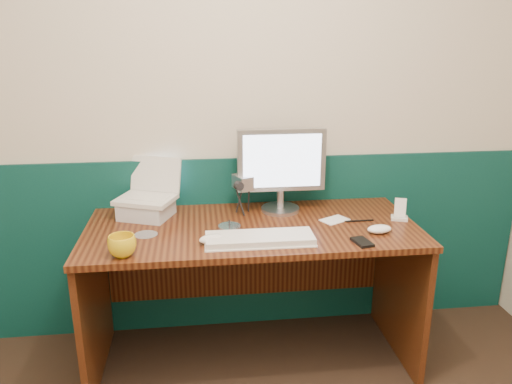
{
  "coord_description": "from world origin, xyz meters",
  "views": [
    {
      "loc": [
        -0.11,
        -0.85,
        1.64
      ],
      "look_at": [
        0.14,
        1.23,
        0.97
      ],
      "focal_mm": 35.0,
      "sensor_mm": 36.0,
      "label": 1
    }
  ],
  "objects": [
    {
      "name": "laptop_riser",
      "position": [
        -0.38,
        1.57,
        0.79
      ],
      "size": [
        0.29,
        0.27,
        0.08
      ],
      "primitive_type": "cube",
      "rotation": [
        0.0,
        0.0,
        -0.38
      ],
      "color": "silver",
      "rests_on": "desk"
    },
    {
      "name": "dock",
      "position": [
        0.88,
        1.38,
        0.76
      ],
      "size": [
        0.1,
        0.08,
        0.02
      ],
      "primitive_type": "cube",
      "rotation": [
        0.0,
        0.0,
        -0.34
      ],
      "color": "silver",
      "rests_on": "desk"
    },
    {
      "name": "camcorder",
      "position": [
        0.11,
        1.56,
        0.84
      ],
      "size": [
        0.12,
        0.14,
        0.18
      ],
      "primitive_type": null,
      "rotation": [
        0.0,
        0.0,
        0.39
      ],
      "color": "#AAABAF",
      "rests_on": "desk"
    },
    {
      "name": "pda",
      "position": [
        0.6,
        1.11,
        0.76
      ],
      "size": [
        0.08,
        0.12,
        0.01
      ],
      "primitive_type": "cube",
      "rotation": [
        0.0,
        0.0,
        0.2
      ],
      "color": "black",
      "rests_on": "desk"
    },
    {
      "name": "mouse_right",
      "position": [
        0.72,
        1.22,
        0.77
      ],
      "size": [
        0.12,
        0.08,
        0.04
      ],
      "primitive_type": "ellipsoid",
      "rotation": [
        0.0,
        0.0,
        0.09
      ],
      "color": "white",
      "rests_on": "desk"
    },
    {
      "name": "monitor",
      "position": [
        0.31,
        1.58,
        0.97
      ],
      "size": [
        0.45,
        0.13,
        0.45
      ],
      "primitive_type": null,
      "rotation": [
        0.0,
        0.0,
        -0.01
      ],
      "color": "#AAA9AE",
      "rests_on": "desk"
    },
    {
      "name": "back_wall",
      "position": [
        0.0,
        1.75,
        1.25
      ],
      "size": [
        3.5,
        0.04,
        2.5
      ],
      "primitive_type": "cube",
      "color": "beige",
      "rests_on": "ground"
    },
    {
      "name": "cd_loose_a",
      "position": [
        -0.36,
        1.33,
        0.75
      ],
      "size": [
        0.11,
        0.11,
        0.0
      ],
      "primitive_type": "cylinder",
      "color": "#B3B8C4",
      "rests_on": "desk"
    },
    {
      "name": "music_player",
      "position": [
        0.88,
        1.38,
        0.81
      ],
      "size": [
        0.06,
        0.04,
        0.1
      ],
      "primitive_type": "cube",
      "rotation": [
        -0.17,
        0.0,
        -0.34
      ],
      "color": "white",
      "rests_on": "dock"
    },
    {
      "name": "papers",
      "position": [
        0.55,
        1.41,
        0.75
      ],
      "size": [
        0.16,
        0.14,
        0.0
      ],
      "primitive_type": "cube",
      "rotation": [
        0.0,
        0.0,
        0.5
      ],
      "color": "silver",
      "rests_on": "desk"
    },
    {
      "name": "pen",
      "position": [
        0.67,
        1.38,
        0.75
      ],
      "size": [
        0.15,
        0.01,
        0.01
      ],
      "primitive_type": "cylinder",
      "rotation": [
        0.0,
        1.57,
        0.02
      ],
      "color": "black",
      "rests_on": "desk"
    },
    {
      "name": "keyboard",
      "position": [
        0.15,
        1.18,
        0.76
      ],
      "size": [
        0.48,
        0.16,
        0.03
      ],
      "primitive_type": "cube",
      "rotation": [
        0.0,
        0.0,
        -0.01
      ],
      "color": "white",
      "rests_on": "desk"
    },
    {
      "name": "mouse_left",
      "position": [
        -0.06,
        1.2,
        0.77
      ],
      "size": [
        0.13,
        0.09,
        0.04
      ],
      "primitive_type": "ellipsoid",
      "rotation": [
        0.0,
        0.0,
        0.21
      ],
      "color": "white",
      "rests_on": "desk"
    },
    {
      "name": "laptop",
      "position": [
        -0.38,
        1.57,
        0.95
      ],
      "size": [
        0.33,
        0.3,
        0.23
      ],
      "primitive_type": null,
      "rotation": [
        0.0,
        0.0,
        -0.38
      ],
      "color": "silver",
      "rests_on": "laptop_riser"
    },
    {
      "name": "mug",
      "position": [
        -0.44,
        1.11,
        0.8
      ],
      "size": [
        0.15,
        0.15,
        0.09
      ],
      "primitive_type": "imported",
      "rotation": [
        0.0,
        0.0,
        -0.33
      ],
      "color": "gold",
      "rests_on": "desk"
    },
    {
      "name": "desk",
      "position": [
        0.14,
        1.38,
        0.38
      ],
      "size": [
        1.6,
        0.7,
        0.75
      ],
      "primitive_type": "cube",
      "color": "black",
      "rests_on": "ground"
    },
    {
      "name": "wainscot",
      "position": [
        0.0,
        1.74,
        0.5
      ],
      "size": [
        3.48,
        0.02,
        1.0
      ],
      "primitive_type": "cube",
      "color": "#073235",
      "rests_on": "ground"
    },
    {
      "name": "cd_spindle",
      "position": [
        0.02,
        1.34,
        0.76
      ],
      "size": [
        0.11,
        0.11,
        0.02
      ],
      "primitive_type": "cylinder",
      "color": "#B5BBC6",
      "rests_on": "desk"
    }
  ]
}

